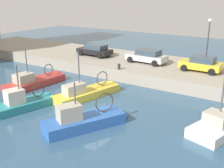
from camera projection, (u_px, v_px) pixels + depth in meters
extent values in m
plane|color=#335675|center=(91.00, 110.00, 21.03)|extent=(80.00, 80.00, 0.00)
cube|color=#9E9384|center=(155.00, 69.00, 30.00)|extent=(9.00, 56.00, 1.20)
cube|color=white|center=(220.00, 131.00, 17.89)|extent=(5.37, 3.33, 1.32)
cube|color=#B2A893|center=(221.00, 122.00, 17.71)|extent=(5.13, 3.12, 0.08)
cube|color=#B7AD99|center=(217.00, 119.00, 17.15)|extent=(1.50, 1.69, 0.82)
cylinder|color=#4C4C51|center=(222.00, 98.00, 16.97)|extent=(0.10, 0.10, 3.45)
sphere|color=white|center=(192.00, 129.00, 17.69)|extent=(0.32, 0.32, 0.32)
cube|color=gold|center=(87.00, 97.00, 23.63)|extent=(6.35, 3.13, 1.27)
cone|color=gold|center=(116.00, 88.00, 25.85)|extent=(1.24, 1.73, 1.56)
cube|color=#B2A893|center=(87.00, 91.00, 23.45)|extent=(6.08, 2.94, 0.08)
cube|color=#B7AD99|center=(74.00, 89.00, 22.46)|extent=(1.99, 1.37, 0.84)
cylinder|color=#4C4C51|center=(79.00, 72.00, 22.40)|extent=(0.10, 0.10, 3.56)
torus|color=#3F3833|center=(102.00, 78.00, 24.33)|extent=(1.24, 0.37, 1.26)
sphere|color=white|center=(62.00, 97.00, 23.03)|extent=(0.32, 0.32, 0.32)
cube|color=#BC3833|center=(35.00, 86.00, 26.46)|extent=(6.17, 2.39, 1.29)
cone|color=#BC3833|center=(62.00, 78.00, 28.97)|extent=(1.04, 1.75, 1.68)
cube|color=#9E7A51|center=(35.00, 80.00, 26.27)|extent=(5.91, 2.22, 0.08)
cube|color=#B7AD99|center=(24.00, 78.00, 25.23)|extent=(1.67, 1.39, 0.85)
cylinder|color=#4C4C51|center=(27.00, 65.00, 25.22)|extent=(0.10, 0.10, 3.23)
torus|color=#3F3833|center=(48.00, 69.00, 27.33)|extent=(1.10, 0.18, 1.10)
sphere|color=white|center=(12.00, 87.00, 25.64)|extent=(0.32, 0.32, 0.32)
cube|color=teal|center=(24.00, 109.00, 21.28)|extent=(5.00, 2.89, 1.22)
cone|color=teal|center=(55.00, 100.00, 22.98)|extent=(1.28, 1.70, 1.51)
cube|color=#B2A893|center=(23.00, 102.00, 21.11)|extent=(4.78, 2.71, 0.08)
cube|color=beige|center=(15.00, 97.00, 20.54)|extent=(1.53, 1.38, 1.08)
cylinder|color=#4C4C51|center=(18.00, 84.00, 20.50)|extent=(0.10, 0.10, 2.95)
torus|color=#3F3833|center=(38.00, 90.00, 21.74)|extent=(1.01, 0.35, 1.03)
sphere|color=white|center=(1.00, 108.00, 20.99)|extent=(0.32, 0.32, 0.32)
cube|color=#2D60B7|center=(85.00, 127.00, 18.36)|extent=(5.56, 4.00, 1.50)
cone|color=#2D60B7|center=(123.00, 117.00, 19.79)|extent=(1.52, 1.81, 1.57)
cube|color=#896B4C|center=(84.00, 118.00, 18.15)|extent=(5.31, 3.77, 0.08)
cube|color=#B7AD99|center=(69.00, 113.00, 17.48)|extent=(1.75, 1.54, 1.07)
cylinder|color=#4C4C51|center=(75.00, 102.00, 17.47)|extent=(0.10, 0.10, 2.52)
torus|color=#3F3833|center=(104.00, 102.00, 18.61)|extent=(1.24, 0.69, 1.36)
sphere|color=white|center=(56.00, 124.00, 18.32)|extent=(0.32, 0.32, 0.32)
cube|color=#B7B7BC|center=(146.00, 57.00, 29.92)|extent=(2.01, 4.40, 0.62)
cube|color=#384756|center=(148.00, 52.00, 29.61)|extent=(1.72, 2.49, 0.55)
cylinder|color=black|center=(130.00, 60.00, 30.09)|extent=(0.24, 0.65, 0.64)
cylinder|color=black|center=(139.00, 56.00, 31.52)|extent=(0.24, 0.65, 0.64)
cylinder|color=black|center=(155.00, 63.00, 28.48)|extent=(0.24, 0.65, 0.64)
cylinder|color=black|center=(162.00, 60.00, 29.91)|extent=(0.24, 0.65, 0.64)
cube|color=black|center=(95.00, 51.00, 33.26)|extent=(1.95, 4.24, 0.55)
cube|color=#384756|center=(96.00, 47.00, 32.97)|extent=(1.68, 2.39, 0.54)
cylinder|color=black|center=(81.00, 53.00, 33.37)|extent=(0.24, 0.65, 0.64)
cylinder|color=black|center=(90.00, 50.00, 34.81)|extent=(0.24, 0.65, 0.64)
cylinder|color=black|center=(100.00, 56.00, 31.84)|extent=(0.24, 0.65, 0.64)
cylinder|color=black|center=(109.00, 53.00, 33.28)|extent=(0.24, 0.65, 0.64)
cube|color=gold|center=(201.00, 65.00, 26.76)|extent=(1.86, 3.85, 0.64)
cube|color=#384756|center=(203.00, 59.00, 26.47)|extent=(1.63, 2.16, 0.57)
cylinder|color=black|center=(184.00, 68.00, 26.80)|extent=(0.22, 0.64, 0.64)
cylinder|color=black|center=(190.00, 64.00, 28.25)|extent=(0.22, 0.64, 0.64)
cylinder|color=black|center=(212.00, 72.00, 25.44)|extent=(0.22, 0.64, 0.64)
cylinder|color=black|center=(217.00, 68.00, 26.89)|extent=(0.22, 0.64, 0.64)
cylinder|color=#2D2D33|center=(119.00, 67.00, 27.45)|extent=(0.28, 0.28, 0.55)
cylinder|color=#38383D|center=(207.00, 45.00, 27.78)|extent=(0.12, 0.12, 4.50)
sphere|color=#F2EACC|center=(210.00, 20.00, 27.02)|extent=(0.36, 0.36, 0.36)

